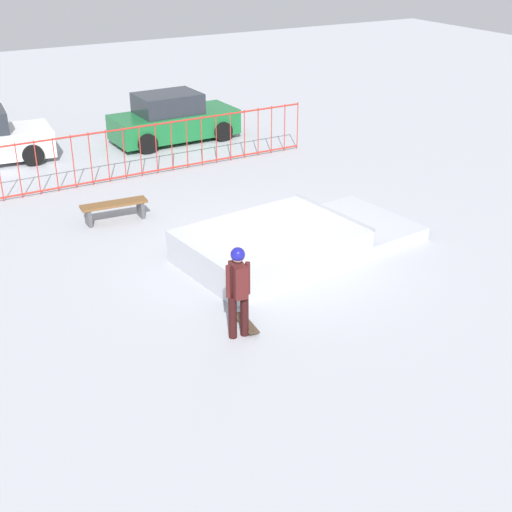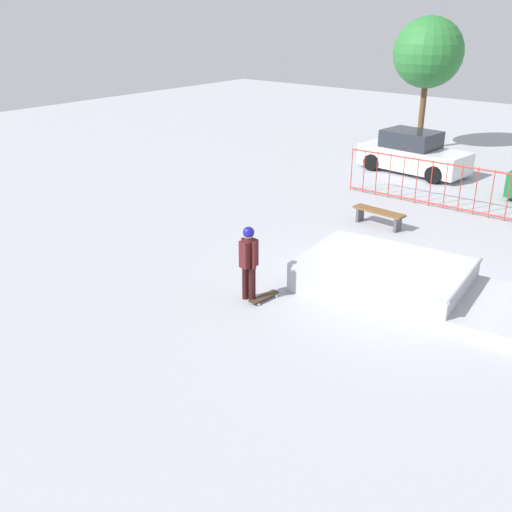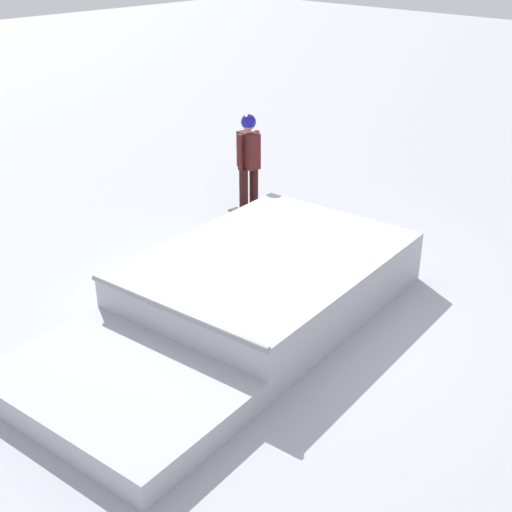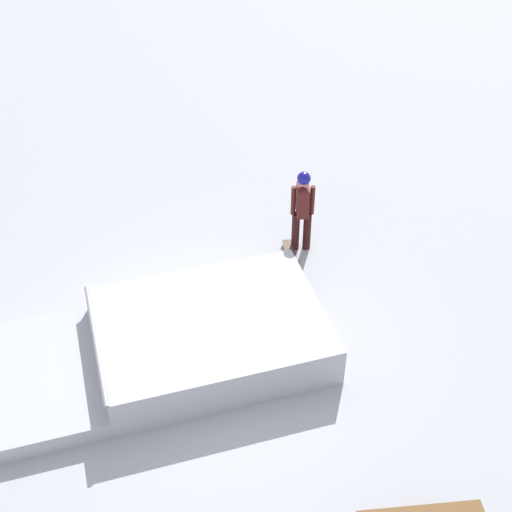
% 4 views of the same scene
% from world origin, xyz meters
% --- Properties ---
extents(ground_plane, '(60.00, 60.00, 0.00)m').
position_xyz_m(ground_plane, '(0.00, 0.00, 0.00)').
color(ground_plane, '#A8AAB2').
extents(skate_ramp, '(5.67, 3.21, 0.74)m').
position_xyz_m(skate_ramp, '(0.39, -0.15, 0.32)').
color(skate_ramp, '#B0B3BB').
rests_on(skate_ramp, ground).
extents(skater, '(0.44, 0.41, 1.73)m').
position_xyz_m(skater, '(-2.12, -2.58, 1.01)').
color(skater, black).
rests_on(skater, ground).
extents(skateboard, '(0.32, 0.82, 0.09)m').
position_xyz_m(skateboard, '(-1.86, -2.37, 0.08)').
color(skateboard, '#3F2D1E').
rests_on(skateboard, ground).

